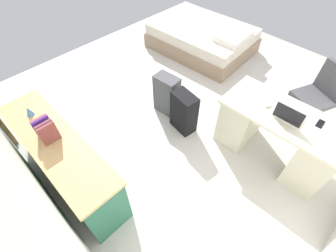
% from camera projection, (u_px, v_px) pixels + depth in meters
% --- Properties ---
extents(ground_plane, '(5.86, 5.86, 0.00)m').
position_uv_depth(ground_plane, '(198.00, 109.00, 3.88)').
color(ground_plane, beige).
extents(desk, '(1.46, 0.71, 0.76)m').
position_uv_depth(desk, '(276.00, 135.00, 3.01)').
color(desk, beige).
rests_on(desk, ground_plane).
extents(office_chair, '(0.60, 0.60, 0.94)m').
position_uv_depth(office_chair, '(315.00, 100.00, 3.40)').
color(office_chair, black).
rests_on(office_chair, ground_plane).
extents(credenza, '(1.80, 0.48, 0.78)m').
position_uv_depth(credenza, '(66.00, 161.00, 2.77)').
color(credenza, '#28664C').
rests_on(credenza, ground_plane).
extents(bed, '(1.99, 1.53, 0.58)m').
position_uv_depth(bed, '(203.00, 38.00, 4.85)').
color(bed, gray).
rests_on(bed, ground_plane).
extents(suitcase_black, '(0.39, 0.26, 0.62)m').
position_uv_depth(suitcase_black, '(184.00, 112.00, 3.39)').
color(suitcase_black, black).
rests_on(suitcase_black, ground_plane).
extents(suitcase_spare_grey, '(0.38, 0.25, 0.63)m').
position_uv_depth(suitcase_spare_grey, '(167.00, 95.00, 3.62)').
color(suitcase_spare_grey, '#4C4C51').
rests_on(suitcase_spare_grey, ground_plane).
extents(laptop, '(0.32, 0.23, 0.21)m').
position_uv_depth(laptop, '(289.00, 116.00, 2.67)').
color(laptop, silver).
rests_on(laptop, desk).
extents(computer_mouse, '(0.06, 0.10, 0.03)m').
position_uv_depth(computer_mouse, '(268.00, 105.00, 2.83)').
color(computer_mouse, white).
rests_on(computer_mouse, desk).
extents(cell_phone_near_laptop, '(0.07, 0.14, 0.01)m').
position_uv_depth(cell_phone_near_laptop, '(320.00, 124.00, 2.65)').
color(cell_phone_near_laptop, black).
rests_on(cell_phone_near_laptop, desk).
extents(book_row, '(0.19, 0.17, 0.24)m').
position_uv_depth(book_row, '(46.00, 130.00, 2.42)').
color(book_row, brown).
rests_on(book_row, credenza).
extents(figurine_small, '(0.08, 0.08, 0.11)m').
position_uv_depth(figurine_small, '(29.00, 111.00, 2.67)').
color(figurine_small, '#4C7FBF').
rests_on(figurine_small, credenza).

